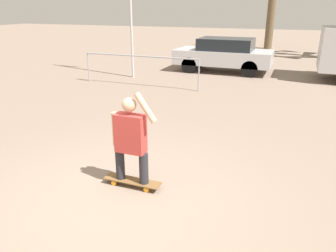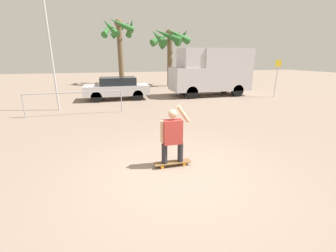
% 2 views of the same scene
% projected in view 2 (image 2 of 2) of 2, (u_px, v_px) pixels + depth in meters
% --- Properties ---
extents(ground_plane, '(80.00, 80.00, 0.00)m').
position_uv_depth(ground_plane, '(176.00, 174.00, 5.21)').
color(ground_plane, gray).
extents(skateboard, '(0.92, 0.22, 0.10)m').
position_uv_depth(skateboard, '(172.00, 163.00, 5.57)').
color(skateboard, brown).
rests_on(skateboard, ground_plane).
extents(person_skateboarder, '(0.73, 0.22, 1.43)m').
position_uv_depth(person_skateboarder, '(173.00, 134.00, 5.35)').
color(person_skateboarder, '#28282D').
rests_on(person_skateboarder, skateboard).
extents(camper_van, '(5.47, 2.17, 3.20)m').
position_uv_depth(camper_van, '(212.00, 71.00, 15.66)').
color(camper_van, black).
rests_on(camper_van, ground_plane).
extents(parked_car_silver, '(4.02, 1.78, 1.41)m').
position_uv_depth(parked_car_silver, '(117.00, 88.00, 14.39)').
color(parked_car_silver, black).
rests_on(parked_car_silver, ground_plane).
extents(palm_tree_near_van, '(3.52, 3.88, 5.27)m').
position_uv_depth(palm_tree_near_van, '(170.00, 40.00, 20.40)').
color(palm_tree_near_van, brown).
rests_on(palm_tree_near_van, ground_plane).
extents(palm_tree_center_background, '(3.43, 3.47, 6.34)m').
position_uv_depth(palm_tree_center_background, '(119.00, 33.00, 21.91)').
color(palm_tree_center_background, brown).
rests_on(palm_tree_center_background, ground_plane).
extents(flagpole, '(1.19, 0.12, 7.08)m').
position_uv_depth(flagpole, '(49.00, 24.00, 10.42)').
color(flagpole, '#B7B7BC').
rests_on(flagpole, ground_plane).
extents(street_sign, '(0.44, 0.06, 2.46)m').
position_uv_depth(street_sign, '(277.00, 74.00, 15.05)').
color(street_sign, '#B7B7BC').
rests_on(street_sign, ground_plane).
extents(plaza_railing_segment, '(4.30, 0.05, 1.08)m').
position_uv_depth(plaza_railing_segment, '(74.00, 96.00, 10.35)').
color(plaza_railing_segment, '#99999E').
rests_on(plaza_railing_segment, ground_plane).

